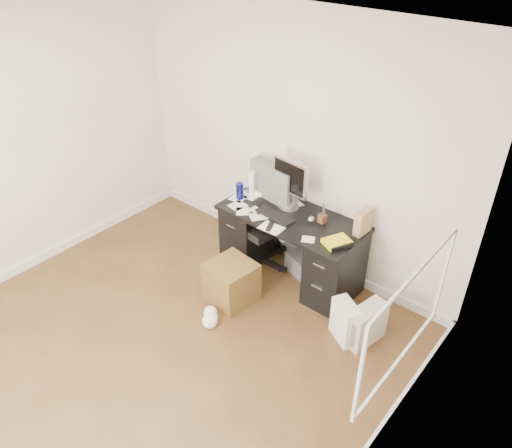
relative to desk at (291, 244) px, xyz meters
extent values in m
plane|color=#452C16|center=(-0.30, -1.65, -0.40)|extent=(4.00, 4.00, 0.00)
cube|color=beige|center=(-0.30, 0.35, 0.95)|extent=(4.00, 0.02, 2.70)
cube|color=beige|center=(-2.30, -1.65, 0.95)|extent=(0.02, 4.00, 2.70)
cube|color=beige|center=(1.70, -1.65, 0.95)|extent=(0.02, 4.00, 2.70)
cube|color=white|center=(-0.30, -1.65, 2.30)|extent=(4.00, 4.00, 0.02)
cube|color=silver|center=(-0.30, 0.33, -0.35)|extent=(4.00, 0.03, 0.10)
cube|color=silver|center=(-2.29, -1.65, -0.35)|extent=(0.03, 4.00, 0.10)
cube|color=black|center=(0.00, 0.00, 0.33)|extent=(1.50, 0.70, 0.04)
cube|color=black|center=(-0.55, 0.00, -0.04)|extent=(0.40, 0.60, 0.71)
cube|color=black|center=(0.55, 0.00, -0.04)|extent=(0.40, 0.60, 0.71)
cube|color=black|center=(0.00, 0.33, 0.06)|extent=(0.70, 0.03, 0.51)
cube|color=black|center=(-0.13, -0.12, 0.36)|extent=(0.44, 0.19, 0.02)
sphere|color=#ABACB0|center=(0.21, 0.03, 0.38)|extent=(0.08, 0.08, 0.07)
cylinder|color=navy|center=(-0.64, -0.07, 0.44)|extent=(0.10, 0.10, 0.18)
cube|color=white|center=(-0.61, 0.16, 0.48)|extent=(0.16, 0.25, 0.27)
cube|color=#987749|center=(0.69, 0.19, 0.47)|extent=(0.12, 0.22, 0.24)
cube|color=yellow|center=(0.61, -0.12, 0.37)|extent=(0.28, 0.30, 0.04)
cube|color=#BCB8AA|center=(1.11, -0.33, -0.20)|extent=(0.25, 0.42, 0.39)
cube|color=white|center=(0.94, -0.43, -0.20)|extent=(0.36, 0.33, 0.40)
cube|color=#4D3117|center=(-0.22, -0.69, -0.19)|extent=(0.47, 0.47, 0.43)
cube|color=#5D5E62|center=(0.11, 0.15, -0.29)|extent=(0.45, 0.41, 0.22)
camera|label=1|loc=(2.44, -3.49, 3.04)|focal=35.00mm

